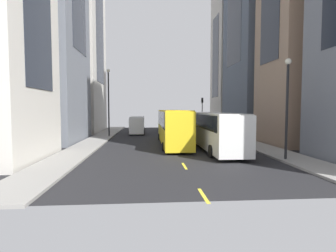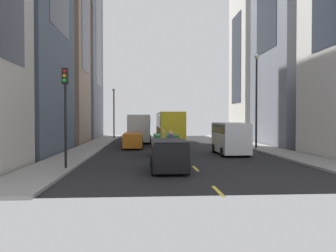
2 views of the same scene
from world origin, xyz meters
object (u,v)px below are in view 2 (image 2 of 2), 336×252
at_px(car_black_1, 169,153).
at_px(city_bus_white, 140,126).
at_px(car_orange_2, 133,139).
at_px(streetcar_yellow, 169,125).
at_px(pedestrian_crossing_near, 163,144).
at_px(car_green_0, 166,143).
at_px(pedestrian_waiting_curb, 171,146).
at_px(delivery_van_white, 230,136).
at_px(traffic_light_near_corner, 65,98).

bearing_deg(car_black_1, city_bus_white, 94.86).
relative_size(car_black_1, car_orange_2, 0.88).
distance_m(streetcar_yellow, pedestrian_crossing_near, 15.40).
height_order(car_green_0, pedestrian_waiting_curb, pedestrian_waiting_curb).
relative_size(city_bus_white, delivery_van_white, 2.36).
height_order(delivery_van_white, car_black_1, delivery_van_white).
bearing_deg(delivery_van_white, pedestrian_crossing_near, -148.95).
height_order(streetcar_yellow, car_black_1, streetcar_yellow).
relative_size(streetcar_yellow, delivery_van_white, 2.68).
distance_m(delivery_van_white, pedestrian_crossing_near, 6.57).
bearing_deg(traffic_light_near_corner, pedestrian_waiting_curb, 18.28).
distance_m(pedestrian_waiting_curb, traffic_light_near_corner, 6.97).
bearing_deg(pedestrian_waiting_curb, car_black_1, 151.13).
relative_size(delivery_van_white, car_black_1, 1.24).
height_order(pedestrian_waiting_curb, traffic_light_near_corner, traffic_light_near_corner).
distance_m(delivery_van_white, car_green_0, 5.31).
height_order(city_bus_white, car_green_0, city_bus_white).
distance_m(city_bus_white, car_black_1, 24.46).
bearing_deg(car_orange_2, pedestrian_crossing_near, -75.70).
height_order(delivery_van_white, car_green_0, delivery_van_white).
height_order(city_bus_white, traffic_light_near_corner, traffic_light_near_corner).
bearing_deg(traffic_light_near_corner, delivery_van_white, 33.97).
bearing_deg(city_bus_white, pedestrian_waiting_curb, -83.79).
xyz_separation_m(car_green_0, car_orange_2, (-2.80, 6.65, -0.09)).
xyz_separation_m(pedestrian_waiting_curb, traffic_light_near_corner, (-6.03, -1.99, 2.86)).
relative_size(car_green_0, traffic_light_near_corner, 0.73).
bearing_deg(car_green_0, pedestrian_waiting_curb, -89.76).
relative_size(car_orange_2, pedestrian_waiting_curb, 2.16).
distance_m(streetcar_yellow, car_black_1, 20.16).
relative_size(city_bus_white, car_orange_2, 2.58).
distance_m(delivery_van_white, traffic_light_near_corner, 13.83).
relative_size(streetcar_yellow, pedestrian_crossing_near, 6.31).
bearing_deg(car_orange_2, pedestrian_waiting_curb, -76.58).
height_order(city_bus_white, pedestrian_waiting_curb, city_bus_white).
bearing_deg(car_green_0, traffic_light_near_corner, -130.02).
xyz_separation_m(car_green_0, car_black_1, (-0.28, -7.73, 0.04)).
height_order(city_bus_white, car_black_1, city_bus_white).
bearing_deg(pedestrian_waiting_curb, delivery_van_white, -65.24).
bearing_deg(car_black_1, streetcar_yellow, 86.08).
bearing_deg(car_black_1, pedestrian_waiting_curb, 83.27).
distance_m(car_green_0, pedestrian_waiting_curb, 5.17).
height_order(pedestrian_waiting_curb, pedestrian_crossing_near, pedestrian_crossing_near).
distance_m(delivery_van_white, car_orange_2, 10.20).
relative_size(city_bus_white, car_black_1, 2.94).
xyz_separation_m(delivery_van_white, pedestrian_waiting_curb, (-5.24, -5.60, -0.34)).
bearing_deg(car_green_0, car_black_1, -92.08).
bearing_deg(streetcar_yellow, car_green_0, -95.07).
bearing_deg(city_bus_white, traffic_light_near_corner, -98.75).
bearing_deg(city_bus_white, pedestrian_crossing_near, -84.17).
xyz_separation_m(city_bus_white, car_green_0, (2.35, -16.63, -1.03)).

